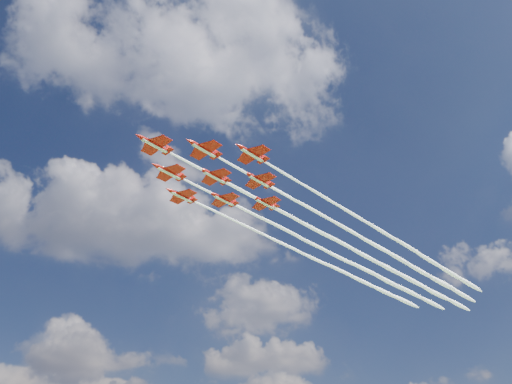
{
  "coord_description": "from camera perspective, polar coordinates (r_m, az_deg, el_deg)",
  "views": [
    {
      "loc": [
        -3.44,
        -117.23,
        9.39
      ],
      "look_at": [
        12.16,
        1.6,
        85.04
      ],
      "focal_mm": 35.0,
      "sensor_mm": 36.0,
      "label": 1
    }
  ],
  "objects": [
    {
      "name": "jet_row2_port",
      "position": [
        171.33,
        11.25,
        -4.74
      ],
      "size": [
        111.24,
        86.92,
        2.71
      ],
      "rotation": [
        0.0,
        0.0,
        0.66
      ],
      "color": "#A50F09"
    },
    {
      "name": "jet_tail",
      "position": [
        198.4,
        14.57,
        -8.23
      ],
      "size": [
        111.24,
        86.92,
        2.71
      ],
      "rotation": [
        0.0,
        0.0,
        0.66
      ],
      "color": "#A50F09"
    },
    {
      "name": "jet_row3_port",
      "position": [
        175.85,
        15.11,
        -4.96
      ],
      "size": [
        111.24,
        86.92,
        2.71
      ],
      "rotation": [
        0.0,
        0.0,
        0.66
      ],
      "color": "#A50F09"
    },
    {
      "name": "jet_row2_starb",
      "position": [
        178.81,
        7.38,
        -6.32
      ],
      "size": [
        111.24,
        86.92,
        2.71
      ],
      "rotation": [
        0.0,
        0.0,
        0.66
      ],
      "color": "#A50F09"
    },
    {
      "name": "jet_row3_centre",
      "position": [
        182.55,
        11.18,
        -6.53
      ],
      "size": [
        111.24,
        86.92,
        2.71
      ],
      "rotation": [
        0.0,
        0.0,
        0.66
      ],
      "color": "#A50F09"
    },
    {
      "name": "jet_row3_starb",
      "position": [
        190.15,
        7.54,
        -7.95
      ],
      "size": [
        111.24,
        86.92,
        2.71
      ],
      "rotation": [
        0.0,
        0.0,
        0.66
      ],
      "color": "#A50F09"
    },
    {
      "name": "jet_lead",
      "position": [
        167.63,
        7.21,
        -4.48
      ],
      "size": [
        111.24,
        86.92,
        2.71
      ],
      "rotation": [
        0.0,
        0.0,
        0.66
      ],
      "color": "#A50F09"
    },
    {
      "name": "jet_row4_starb",
      "position": [
        193.92,
        11.12,
        -8.11
      ],
      "size": [
        111.24,
        86.92,
        2.71
      ],
      "rotation": [
        0.0,
        0.0,
        0.66
      ],
      "color": "#A50F09"
    },
    {
      "name": "jet_row4_port",
      "position": [
        187.05,
        14.82,
        -6.69
      ],
      "size": [
        111.24,
        86.92,
        2.71
      ],
      "rotation": [
        0.0,
        0.0,
        0.66
      ],
      "color": "#A50F09"
    }
  ]
}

